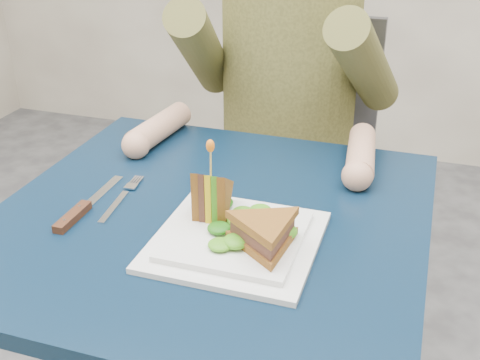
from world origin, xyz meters
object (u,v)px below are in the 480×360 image
(chair, at_px, (294,159))
(diner, at_px, (289,37))
(sandwich_upright, at_px, (212,196))
(sandwich_flat, at_px, (265,233))
(fork, at_px, (120,199))
(plate, at_px, (236,239))
(knife, at_px, (79,212))
(table, at_px, (210,251))

(chair, xyz_separation_m, diner, (-0.00, -0.11, 0.37))
(chair, distance_m, sandwich_upright, 0.74)
(sandwich_flat, distance_m, fork, 0.32)
(plate, height_order, knife, plate)
(table, distance_m, plate, 0.14)
(plate, bearing_deg, diner, 96.88)
(plate, distance_m, sandwich_upright, 0.09)
(diner, relative_size, sandwich_flat, 3.97)
(table, xyz_separation_m, diner, (-0.00, 0.55, 0.26))
(chair, bearing_deg, table, -90.00)
(diner, distance_m, sandwich_upright, 0.60)
(chair, height_order, plate, chair)
(diner, height_order, fork, diner)
(chair, height_order, sandwich_upright, chair)
(diner, relative_size, sandwich_upright, 5.84)
(table, xyz_separation_m, knife, (-0.22, -0.08, 0.09))
(table, distance_m, sandwich_flat, 0.21)
(chair, bearing_deg, sandwich_upright, -88.55)
(table, distance_m, chair, 0.67)
(diner, distance_m, sandwich_flat, 0.68)
(chair, height_order, knife, chair)
(sandwich_flat, height_order, knife, sandwich_flat)
(sandwich_upright, bearing_deg, fork, 172.30)
(sandwich_flat, relative_size, sandwich_upright, 1.47)
(diner, distance_m, knife, 0.69)
(chair, bearing_deg, plate, -84.15)
(sandwich_flat, bearing_deg, knife, 175.55)
(table, relative_size, sandwich_upright, 5.88)
(table, relative_size, diner, 1.01)
(plate, relative_size, sandwich_flat, 1.38)
(fork, bearing_deg, sandwich_upright, -7.70)
(plate, distance_m, fork, 0.26)
(chair, height_order, diner, diner)
(plate, xyz_separation_m, knife, (-0.29, 0.00, -0.00))
(fork, bearing_deg, knife, -122.94)
(chair, distance_m, knife, 0.80)
(sandwich_flat, height_order, fork, sandwich_flat)
(sandwich_flat, relative_size, fork, 1.05)
(plate, xyz_separation_m, sandwich_flat, (0.05, -0.03, 0.04))
(sandwich_flat, distance_m, sandwich_upright, 0.13)
(sandwich_upright, bearing_deg, knife, -169.60)
(plate, relative_size, knife, 1.18)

